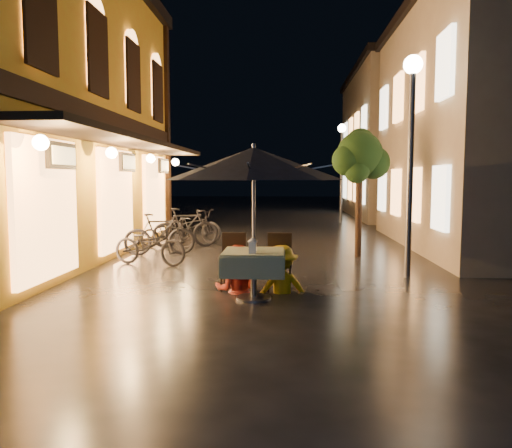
# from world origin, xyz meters

# --- Properties ---
(ground) EXTENTS (90.00, 90.00, 0.00)m
(ground) POSITION_xyz_m (0.00, 0.00, 0.00)
(ground) COLOR black
(ground) RESTS_ON ground
(west_building) EXTENTS (5.90, 11.40, 7.40)m
(west_building) POSITION_xyz_m (-5.72, 4.00, 3.71)
(west_building) COLOR gold
(west_building) RESTS_ON ground
(east_building_far) EXTENTS (7.30, 10.30, 7.30)m
(east_building_far) POSITION_xyz_m (7.49, 18.00, 3.66)
(east_building_far) COLOR #A1957F
(east_building_far) RESTS_ON ground
(street_tree) EXTENTS (1.43, 1.20, 3.15)m
(street_tree) POSITION_xyz_m (2.41, 4.51, 2.42)
(street_tree) COLOR black
(street_tree) RESTS_ON ground
(streetlamp_near) EXTENTS (0.36, 0.36, 4.23)m
(streetlamp_near) POSITION_xyz_m (3.00, 2.00, 2.92)
(streetlamp_near) COLOR #59595E
(streetlamp_near) RESTS_ON ground
(streetlamp_far) EXTENTS (0.36, 0.36, 4.23)m
(streetlamp_far) POSITION_xyz_m (3.00, 14.00, 2.92)
(streetlamp_far) COLOR #59595E
(streetlamp_far) RESTS_ON ground
(cafe_table) EXTENTS (0.99, 0.99, 0.78)m
(cafe_table) POSITION_xyz_m (0.13, 0.06, 0.59)
(cafe_table) COLOR #59595E
(cafe_table) RESTS_ON ground
(patio_umbrella) EXTENTS (2.80, 2.80, 2.46)m
(patio_umbrella) POSITION_xyz_m (0.13, 0.06, 2.15)
(patio_umbrella) COLOR #59595E
(patio_umbrella) RESTS_ON ground
(cafe_chair_left) EXTENTS (0.42, 0.42, 0.97)m
(cafe_chair_left) POSITION_xyz_m (-0.27, 0.80, 0.54)
(cafe_chair_left) COLOR black
(cafe_chair_left) RESTS_ON ground
(cafe_chair_right) EXTENTS (0.42, 0.42, 0.97)m
(cafe_chair_right) POSITION_xyz_m (0.53, 0.80, 0.54)
(cafe_chair_right) COLOR black
(cafe_chair_right) RESTS_ON ground
(table_lantern) EXTENTS (0.16, 0.16, 0.25)m
(table_lantern) POSITION_xyz_m (0.13, -0.21, 0.92)
(table_lantern) COLOR white
(table_lantern) RESTS_ON cafe_table
(person_orange) EXTENTS (0.78, 0.61, 1.56)m
(person_orange) POSITION_xyz_m (-0.20, 0.60, 0.78)
(person_orange) COLOR #BE3729
(person_orange) RESTS_ON ground
(person_yellow) EXTENTS (1.11, 0.80, 1.55)m
(person_yellow) POSITION_xyz_m (0.56, 0.60, 0.78)
(person_yellow) COLOR gold
(person_yellow) RESTS_ON ground
(bicycle_0) EXTENTS (1.85, 1.05, 0.92)m
(bicycle_0) POSITION_xyz_m (-2.38, 3.05, 0.46)
(bicycle_0) COLOR black
(bicycle_0) RESTS_ON ground
(bicycle_1) EXTENTS (1.82, 0.88, 1.05)m
(bicycle_1) POSITION_xyz_m (-2.51, 4.45, 0.53)
(bicycle_1) COLOR black
(bicycle_1) RESTS_ON ground
(bicycle_2) EXTENTS (1.57, 0.64, 0.81)m
(bicycle_2) POSITION_xyz_m (-2.63, 5.79, 0.40)
(bicycle_2) COLOR black
(bicycle_2) RESTS_ON ground
(bicycle_3) EXTENTS (1.90, 1.06, 1.10)m
(bicycle_3) POSITION_xyz_m (-2.16, 5.91, 0.55)
(bicycle_3) COLOR black
(bicycle_3) RESTS_ON ground
(bicycle_4) EXTENTS (2.02, 1.29, 1.00)m
(bicycle_4) POSITION_xyz_m (-2.16, 7.01, 0.50)
(bicycle_4) COLOR black
(bicycle_4) RESTS_ON ground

